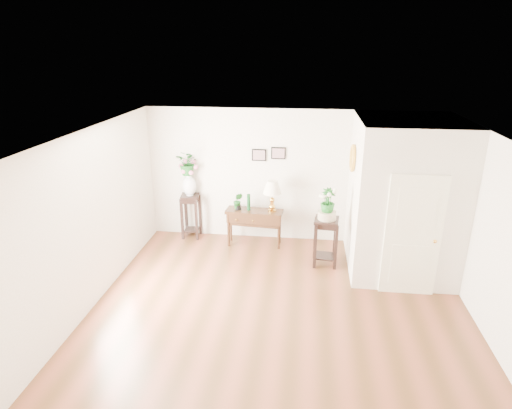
% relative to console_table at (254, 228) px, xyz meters
% --- Properties ---
extents(floor, '(6.00, 5.50, 0.02)m').
position_rel_console_table_xyz_m(floor, '(0.70, -2.33, -0.39)').
color(floor, brown).
rests_on(floor, ground).
extents(ceiling, '(6.00, 5.50, 0.02)m').
position_rel_console_table_xyz_m(ceiling, '(0.70, -2.33, 2.41)').
color(ceiling, white).
rests_on(ceiling, ground).
extents(wall_back, '(6.00, 0.02, 2.80)m').
position_rel_console_table_xyz_m(wall_back, '(0.70, 0.42, 1.01)').
color(wall_back, white).
rests_on(wall_back, ground).
extents(wall_front, '(6.00, 0.02, 2.80)m').
position_rel_console_table_xyz_m(wall_front, '(0.70, -5.08, 1.01)').
color(wall_front, white).
rests_on(wall_front, ground).
extents(wall_left, '(0.02, 5.50, 2.80)m').
position_rel_console_table_xyz_m(wall_left, '(-2.30, -2.33, 1.01)').
color(wall_left, white).
rests_on(wall_left, ground).
extents(wall_right, '(0.02, 5.50, 2.80)m').
position_rel_console_table_xyz_m(wall_right, '(3.70, -2.33, 1.01)').
color(wall_right, white).
rests_on(wall_right, ground).
extents(partition, '(1.80, 1.95, 2.80)m').
position_rel_console_table_xyz_m(partition, '(2.80, -0.55, 1.01)').
color(partition, white).
rests_on(partition, floor).
extents(door, '(0.90, 0.05, 2.10)m').
position_rel_console_table_xyz_m(door, '(2.80, -1.55, 0.66)').
color(door, white).
rests_on(door, floor).
extents(art_print_left, '(0.30, 0.02, 0.25)m').
position_rel_console_table_xyz_m(art_print_left, '(0.05, 0.40, 1.46)').
color(art_print_left, black).
rests_on(art_print_left, wall_back).
extents(art_print_right, '(0.30, 0.02, 0.25)m').
position_rel_console_table_xyz_m(art_print_right, '(0.45, 0.40, 1.51)').
color(art_print_right, black).
rests_on(art_print_right, wall_back).
extents(wall_ornament, '(0.07, 0.51, 0.51)m').
position_rel_console_table_xyz_m(wall_ornament, '(1.86, -0.43, 1.66)').
color(wall_ornament, gold).
rests_on(wall_ornament, partition).
extents(console_table, '(1.19, 0.48, 0.78)m').
position_rel_console_table_xyz_m(console_table, '(0.00, 0.00, 0.00)').
color(console_table, '#3A2413').
rests_on(console_table, floor).
extents(table_lamp, '(0.41, 0.41, 0.66)m').
position_rel_console_table_xyz_m(table_lamp, '(0.37, 0.00, 0.74)').
color(table_lamp, gold).
rests_on(table_lamp, console_table).
extents(green_vase, '(0.09, 0.09, 0.35)m').
position_rel_console_table_xyz_m(green_vase, '(-0.12, 0.00, 0.56)').
color(green_vase, '#0C3917').
rests_on(green_vase, console_table).
extents(potted_plant, '(0.20, 0.16, 0.35)m').
position_rel_console_table_xyz_m(potted_plant, '(-0.34, 0.00, 0.57)').
color(potted_plant, '#16541A').
rests_on(potted_plant, console_table).
extents(plant_stand_a, '(0.43, 0.43, 0.97)m').
position_rel_console_table_xyz_m(plant_stand_a, '(-1.42, 0.24, 0.10)').
color(plant_stand_a, '#2C1F1B').
rests_on(plant_stand_a, floor).
extents(porcelain_vase, '(0.30, 0.30, 0.50)m').
position_rel_console_table_xyz_m(porcelain_vase, '(-1.42, 0.24, 0.81)').
color(porcelain_vase, white).
rests_on(porcelain_vase, plant_stand_a).
extents(lily_arrangement, '(0.60, 0.56, 0.53)m').
position_rel_console_table_xyz_m(lily_arrangement, '(-1.42, 0.24, 1.25)').
color(lily_arrangement, '#16541A').
rests_on(lily_arrangement, porcelain_vase).
extents(plant_stand_b, '(0.48, 0.48, 0.94)m').
position_rel_console_table_xyz_m(plant_stand_b, '(1.45, -0.68, 0.08)').
color(plant_stand_b, '#2C1F1B').
rests_on(plant_stand_b, floor).
extents(ceramic_bowl, '(0.35, 0.35, 0.15)m').
position_rel_console_table_xyz_m(ceramic_bowl, '(1.45, -0.68, 0.63)').
color(ceramic_bowl, '#B5AC93').
rests_on(ceramic_bowl, plant_stand_b).
extents(narcissus, '(0.30, 0.30, 0.47)m').
position_rel_console_table_xyz_m(narcissus, '(1.45, -0.68, 0.90)').
color(narcissus, '#16541A').
rests_on(narcissus, ceramic_bowl).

